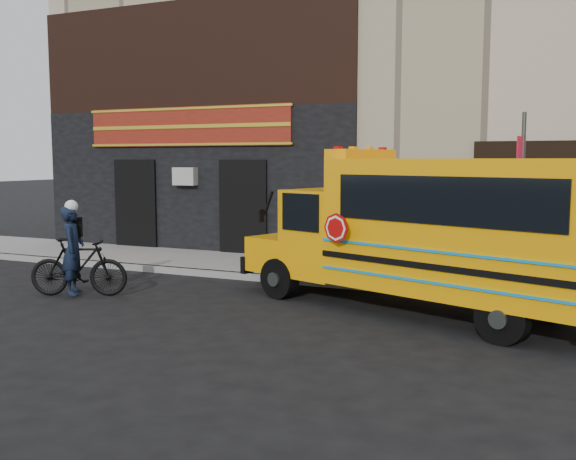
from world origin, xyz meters
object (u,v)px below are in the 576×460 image
(sign_pole, at_px, (521,199))
(bicycle, at_px, (79,267))
(school_bus, at_px, (433,229))
(cyclist, at_px, (73,252))

(sign_pole, distance_m, bicycle, 8.74)
(school_bus, bearing_deg, bicycle, -168.43)
(sign_pole, relative_size, bicycle, 1.85)
(cyclist, bearing_deg, school_bus, -106.34)
(sign_pole, height_order, cyclist, sign_pole)
(school_bus, relative_size, sign_pole, 2.00)
(sign_pole, xyz_separation_m, bicycle, (-8.09, -3.02, -1.39))
(bicycle, xyz_separation_m, cyclist, (-0.06, -0.07, 0.30))
(sign_pole, bearing_deg, cyclist, -159.25)
(bicycle, bearing_deg, sign_pole, -91.82)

